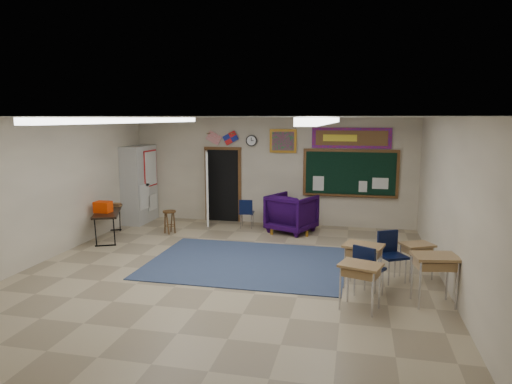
% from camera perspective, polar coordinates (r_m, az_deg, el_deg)
% --- Properties ---
extents(floor, '(9.00, 9.00, 0.00)m').
position_cam_1_polar(floor, '(8.93, -3.68, -10.29)').
color(floor, tan).
rests_on(floor, ground).
extents(back_wall, '(8.00, 0.04, 3.00)m').
position_cam_1_polar(back_wall, '(12.88, 1.85, 2.63)').
color(back_wall, beige).
rests_on(back_wall, floor).
extents(front_wall, '(8.00, 0.04, 3.00)m').
position_cam_1_polar(front_wall, '(4.54, -20.21, -10.43)').
color(front_wall, beige).
rests_on(front_wall, floor).
extents(left_wall, '(0.04, 9.00, 3.00)m').
position_cam_1_polar(left_wall, '(10.40, -25.45, 0.14)').
color(left_wall, beige).
rests_on(left_wall, floor).
extents(right_wall, '(0.04, 9.00, 3.00)m').
position_cam_1_polar(right_wall, '(8.37, 23.54, -1.75)').
color(right_wall, beige).
rests_on(right_wall, floor).
extents(ceiling, '(8.00, 9.00, 0.04)m').
position_cam_1_polar(ceiling, '(8.42, -3.89, 9.33)').
color(ceiling, beige).
rests_on(ceiling, back_wall).
extents(area_rug, '(4.00, 3.00, 0.02)m').
position_cam_1_polar(area_rug, '(9.61, -1.17, -8.78)').
color(area_rug, '#2E3A58').
rests_on(area_rug, floor).
extents(fluorescent_strips, '(3.86, 6.00, 0.10)m').
position_cam_1_polar(fluorescent_strips, '(8.42, -3.89, 8.92)').
color(fluorescent_strips, white).
rests_on(fluorescent_strips, ceiling).
extents(doorway, '(1.10, 0.89, 2.16)m').
position_cam_1_polar(doorway, '(13.16, -4.71, 0.80)').
color(doorway, black).
rests_on(doorway, back_wall).
extents(chalkboard, '(2.55, 0.14, 1.30)m').
position_cam_1_polar(chalkboard, '(12.63, 11.68, 2.15)').
color(chalkboard, '#583519').
rests_on(chalkboard, back_wall).
extents(bulletin_board, '(2.10, 0.05, 0.55)m').
position_cam_1_polar(bulletin_board, '(12.55, 11.83, 6.62)').
color(bulletin_board, red).
rests_on(bulletin_board, back_wall).
extents(framed_art_print, '(0.75, 0.05, 0.65)m').
position_cam_1_polar(framed_art_print, '(12.72, 3.40, 6.38)').
color(framed_art_print, '#99671D').
rests_on(framed_art_print, back_wall).
extents(wall_clock, '(0.32, 0.05, 0.32)m').
position_cam_1_polar(wall_clock, '(12.89, -0.57, 6.43)').
color(wall_clock, black).
rests_on(wall_clock, back_wall).
extents(wall_flags, '(1.16, 0.06, 0.70)m').
position_cam_1_polar(wall_flags, '(13.08, -4.25, 7.02)').
color(wall_flags, red).
rests_on(wall_flags, back_wall).
extents(storage_cabinet, '(0.59, 1.25, 2.20)m').
position_cam_1_polar(storage_cabinet, '(13.52, -14.34, 0.94)').
color(storage_cabinet, '#A5A5A0').
rests_on(storage_cabinet, floor).
extents(wingback_armchair, '(1.43, 1.44, 1.01)m').
position_cam_1_polar(wingback_armchair, '(12.08, 4.49, -2.63)').
color(wingback_armchair, black).
rests_on(wingback_armchair, floor).
extents(student_chair_reading, '(0.44, 0.44, 0.80)m').
position_cam_1_polar(student_chair_reading, '(12.49, -1.17, -2.68)').
color(student_chair_reading, black).
rests_on(student_chair_reading, floor).
extents(student_chair_desk_a, '(0.61, 0.61, 0.90)m').
position_cam_1_polar(student_chair_desk_a, '(8.02, 13.96, -9.47)').
color(student_chair_desk_a, black).
rests_on(student_chair_desk_a, floor).
extents(student_chair_desk_b, '(0.62, 0.62, 0.92)m').
position_cam_1_polar(student_chair_desk_b, '(8.80, 16.71, -7.83)').
color(student_chair_desk_b, black).
rests_on(student_chair_desk_b, floor).
extents(student_desk_front_left, '(0.77, 0.66, 0.79)m').
position_cam_1_polar(student_desk_front_left, '(8.37, 13.22, -8.70)').
color(student_desk_front_left, olive).
rests_on(student_desk_front_left, floor).
extents(student_desk_front_right, '(0.69, 0.63, 0.67)m').
position_cam_1_polar(student_desk_front_right, '(9.14, 19.43, -7.89)').
color(student_desk_front_right, olive).
rests_on(student_desk_front_right, floor).
extents(student_desk_back_left, '(0.73, 0.63, 0.75)m').
position_cam_1_polar(student_desk_back_left, '(7.45, 12.88, -11.16)').
color(student_desk_back_left, olive).
rests_on(student_desk_back_left, floor).
extents(student_desk_back_right, '(0.77, 0.63, 0.83)m').
position_cam_1_polar(student_desk_back_right, '(7.97, 21.39, -9.87)').
color(student_desk_back_right, olive).
rests_on(student_desk_back_right, floor).
extents(folding_table, '(1.22, 1.80, 0.98)m').
position_cam_1_polar(folding_table, '(12.00, -17.99, -3.71)').
color(folding_table, black).
rests_on(folding_table, floor).
extents(wooden_stool, '(0.34, 0.34, 0.60)m').
position_cam_1_polar(wooden_stool, '(12.12, -10.75, -3.66)').
color(wooden_stool, '#4F3217').
rests_on(wooden_stool, floor).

